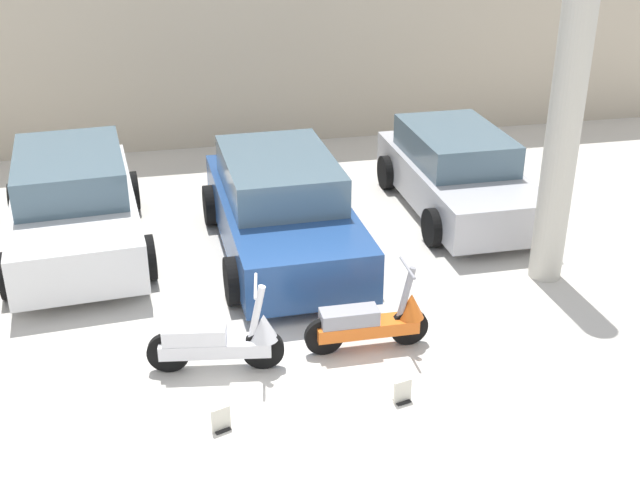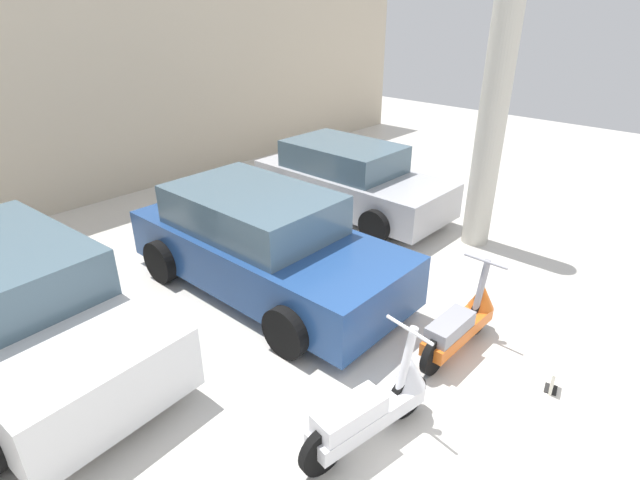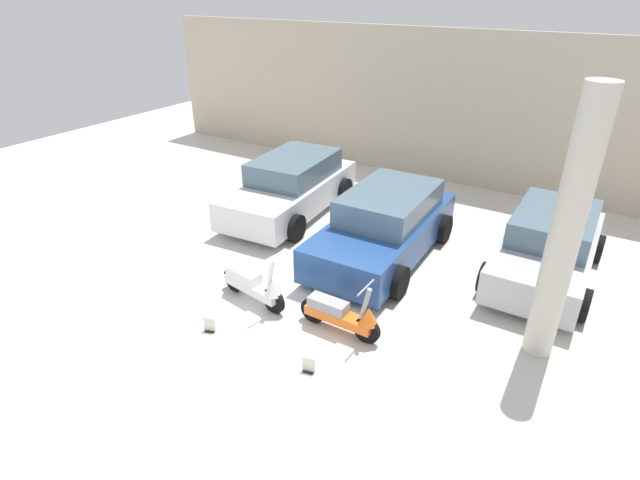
# 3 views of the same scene
# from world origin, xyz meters

# --- Properties ---
(ground_plane) EXTENTS (28.00, 28.00, 0.00)m
(ground_plane) POSITION_xyz_m (0.00, 0.00, 0.00)
(ground_plane) COLOR silver
(wall_back) EXTENTS (19.60, 0.12, 4.06)m
(wall_back) POSITION_xyz_m (0.00, 8.41, 2.03)
(wall_back) COLOR beige
(wall_back) RESTS_ON ground_plane
(scooter_front_left) EXTENTS (1.50, 0.58, 1.05)m
(scooter_front_left) POSITION_xyz_m (-0.78, 0.67, 0.37)
(scooter_front_left) COLOR black
(scooter_front_left) RESTS_ON ground_plane
(scooter_front_right) EXTENTS (1.46, 0.52, 1.02)m
(scooter_front_right) POSITION_xyz_m (0.95, 0.72, 0.36)
(scooter_front_right) COLOR black
(scooter_front_right) RESTS_ON ground_plane
(car_rear_left) EXTENTS (2.19, 4.16, 1.37)m
(car_rear_left) POSITION_xyz_m (-2.50, 4.27, 0.66)
(car_rear_left) COLOR white
(car_rear_left) RESTS_ON ground_plane
(car_rear_center) EXTENTS (2.04, 4.11, 1.38)m
(car_rear_center) POSITION_xyz_m (0.39, 3.46, 0.66)
(car_rear_center) COLOR navy
(car_rear_center) RESTS_ON ground_plane
(car_rear_right) EXTENTS (1.83, 3.77, 1.28)m
(car_rear_right) POSITION_xyz_m (3.38, 4.39, 0.61)
(car_rear_right) COLOR #B7B7BC
(car_rear_right) RESTS_ON ground_plane
(placard_near_right_scooter) EXTENTS (0.20, 0.15, 0.26)m
(placard_near_right_scooter) POSITION_xyz_m (0.99, -0.34, 0.11)
(placard_near_right_scooter) COLOR black
(placard_near_right_scooter) RESTS_ON ground_plane
(support_column_side) EXTENTS (0.43, 0.43, 4.06)m
(support_column_side) POSITION_xyz_m (3.73, 1.94, 2.03)
(support_column_side) COLOR beige
(support_column_side) RESTS_ON ground_plane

